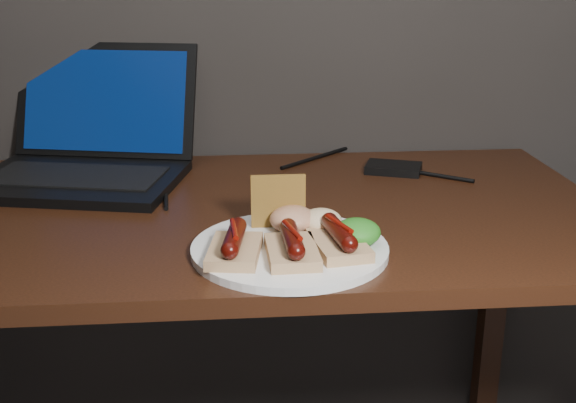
% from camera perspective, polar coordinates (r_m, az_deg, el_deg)
% --- Properties ---
extents(desk, '(1.40, 0.70, 0.75)m').
position_cam_1_polar(desk, '(1.29, -6.08, -4.26)').
color(desk, '#361A0D').
rests_on(desk, ground).
extents(laptop, '(0.45, 0.43, 0.25)m').
position_cam_1_polar(laptop, '(1.48, -15.59, 3.86)').
color(laptop, black).
rests_on(laptop, desk).
extents(hard_drive, '(0.13, 0.11, 0.02)m').
position_cam_1_polar(hard_drive, '(1.48, 8.34, 2.62)').
color(hard_drive, black).
rests_on(hard_drive, desk).
extents(desk_cables, '(1.05, 0.39, 0.01)m').
position_cam_1_polar(desk_cables, '(1.42, -6.58, 1.81)').
color(desk_cables, black).
rests_on(desk_cables, desk).
extents(plate, '(0.35, 0.35, 0.01)m').
position_cam_1_polar(plate, '(1.07, 0.14, -3.77)').
color(plate, white).
rests_on(plate, desk).
extents(bread_sausage_left, '(0.09, 0.12, 0.04)m').
position_cam_1_polar(bread_sausage_left, '(1.02, -4.26, -3.46)').
color(bread_sausage_left, tan).
rests_on(bread_sausage_left, plate).
extents(bread_sausage_center, '(0.07, 0.12, 0.04)m').
position_cam_1_polar(bread_sausage_center, '(1.02, 0.33, -3.54)').
color(bread_sausage_center, tan).
rests_on(bread_sausage_center, plate).
extents(bread_sausage_right, '(0.09, 0.12, 0.04)m').
position_cam_1_polar(bread_sausage_right, '(1.04, 4.04, -3.00)').
color(bread_sausage_right, tan).
rests_on(bread_sausage_right, plate).
extents(crispbread, '(0.08, 0.01, 0.08)m').
position_cam_1_polar(crispbread, '(1.12, -0.77, 0.03)').
color(crispbread, '#A6772D').
rests_on(crispbread, plate).
extents(salad_greens, '(0.07, 0.07, 0.04)m').
position_cam_1_polar(salad_greens, '(1.07, 5.48, -2.42)').
color(salad_greens, '#125E13').
rests_on(salad_greens, plate).
extents(salsa_mound, '(0.07, 0.07, 0.04)m').
position_cam_1_polar(salsa_mound, '(1.11, 0.38, -1.40)').
color(salsa_mound, maroon).
rests_on(salsa_mound, plate).
extents(coleslaw_mound, '(0.06, 0.06, 0.04)m').
position_cam_1_polar(coleslaw_mound, '(1.11, 2.64, -1.50)').
color(coleslaw_mound, '#EFE3CE').
rests_on(coleslaw_mound, plate).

